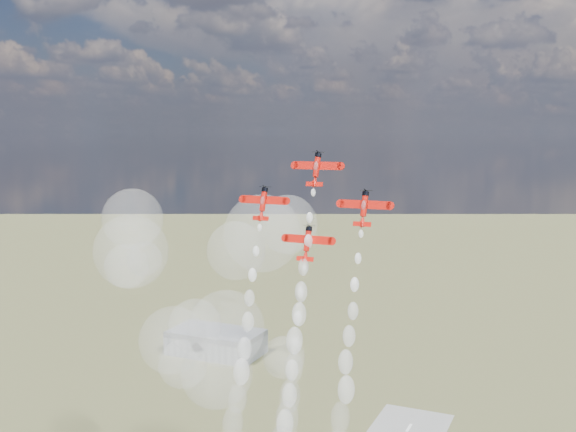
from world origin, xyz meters
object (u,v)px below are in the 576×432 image
Objects in this scene: hangar at (216,342)px; plane_right at (364,208)px; plane_slot at (307,243)px; plane_lead at (316,169)px; plane_left at (263,203)px.

hangar is 4.36× the size of plane_right.
plane_slot is (-12.40, -2.74, -8.24)m from plane_right.
plane_slot is at bearing -167.54° from plane_right.
plane_right is at bearing -12.46° from plane_lead.
plane_right is at bearing 0.00° from plane_left.
plane_right is 1.00× the size of plane_slot.
plane_lead is (124.52, -167.77, 106.55)m from hangar.
plane_left is (112.12, -170.51, 98.31)m from hangar.
plane_right is at bearing 12.46° from plane_slot.
plane_left is at bearing 180.00° from plane_right.
plane_left is 1.00× the size of plane_right.
plane_slot is (12.40, -2.74, -8.24)m from plane_left.
hangar is 231.59m from plane_slot.
plane_right is (136.92, -170.51, 98.31)m from hangar.
plane_lead reaches higher than plane_left.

